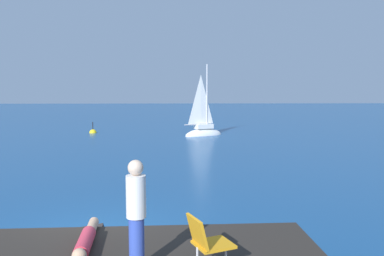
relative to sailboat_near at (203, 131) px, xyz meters
name	(u,v)px	position (x,y,z in m)	size (l,w,h in m)	color
ground_plane	(98,238)	(-3.63, -19.72, -0.31)	(160.00, 160.00, 0.00)	navy
sailboat_near	(203,131)	(0.00, 0.00, 0.00)	(3.11, 2.28, 5.67)	white
person_sunbather	(86,240)	(-3.29, -22.27, 0.65)	(0.33, 1.76, 0.25)	#DB384C
person_standing	(136,213)	(-2.35, -23.19, 1.40)	(0.28, 0.28, 1.62)	#334CB2
beach_chair	(206,240)	(-1.36, -23.14, 0.97)	(0.73, 0.67, 0.80)	orange
marker_buoy	(93,133)	(-8.43, 1.94, -0.30)	(0.56, 0.56, 1.13)	yellow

